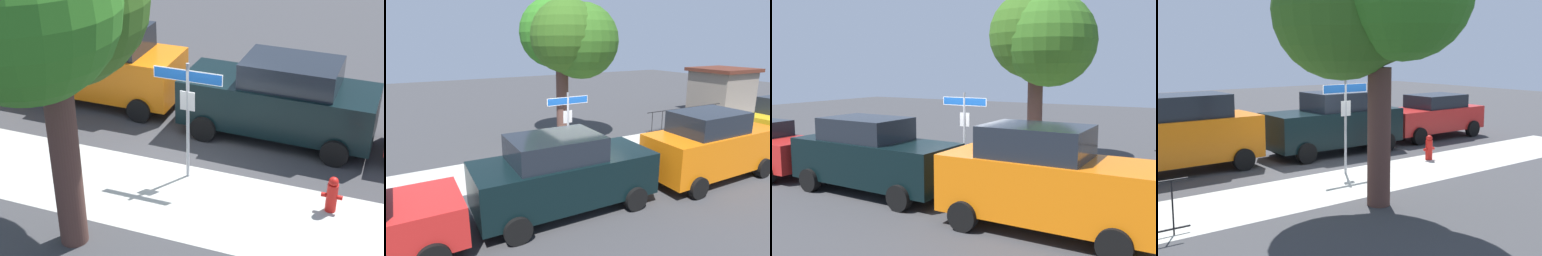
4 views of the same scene
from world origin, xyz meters
TOP-DOWN VIEW (x-y plane):
  - ground_plane at (0.00, 0.00)m, footprint 60.00×60.00m
  - sidewalk_strip at (2.00, 1.30)m, footprint 24.00×2.60m
  - street_sign at (-0.20, 0.40)m, footprint 1.49×0.07m
  - shade_tree at (1.21, 3.11)m, footprint 3.62×4.11m
  - car_red at (-6.41, -2.22)m, footprint 4.40×1.96m
  - car_black at (-1.62, -2.10)m, footprint 4.69×2.08m
  - car_orange at (3.39, -2.49)m, footprint 4.44×1.97m
  - fire_hydrant at (-3.33, 0.60)m, footprint 0.42×0.22m

SIDE VIEW (x-z plane):
  - ground_plane at x=0.00m, z-range 0.00..0.00m
  - sidewalk_strip at x=2.00m, z-range 0.00..0.00m
  - fire_hydrant at x=-3.33m, z-range -0.01..0.77m
  - car_red at x=-6.41m, z-range 0.02..1.71m
  - car_black at x=-1.62m, z-range 0.00..2.04m
  - car_orange at x=3.39m, z-range -0.02..2.18m
  - street_sign at x=-0.20m, z-range 0.56..3.21m
  - shade_tree at x=1.21m, z-range 1.38..7.45m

